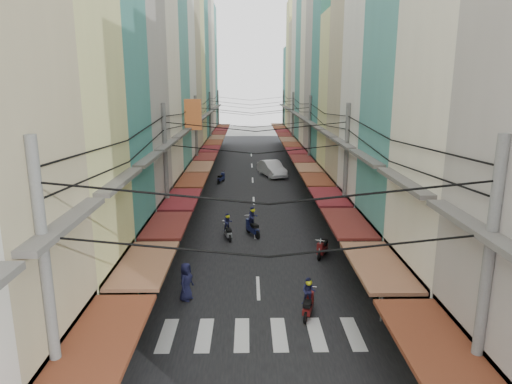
{
  "coord_description": "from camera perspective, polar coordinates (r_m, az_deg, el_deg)",
  "views": [
    {
      "loc": [
        -0.44,
        -21.4,
        9.22
      ],
      "look_at": [
        0.04,
        6.01,
        2.65
      ],
      "focal_mm": 32.0,
      "sensor_mm": 36.0,
      "label": 1
    }
  ],
  "objects": [
    {
      "name": "market_umbrella",
      "position": [
        17.35,
        21.87,
        -11.7
      ],
      "size": [
        2.29,
        2.29,
        2.41
      ],
      "color": "#B2B2B7",
      "rests_on": "ground"
    },
    {
      "name": "sidewalk_right",
      "position": [
        42.97,
        8.3,
        0.98
      ],
      "size": [
        3.0,
        80.0,
        0.06
      ],
      "primitive_type": "cube",
      "color": "slate",
      "rests_on": "ground"
    },
    {
      "name": "traffic_sign",
      "position": [
        18.51,
        15.67,
        -9.31
      ],
      "size": [
        0.1,
        0.66,
        3.02
      ],
      "color": "slate",
      "rests_on": "ground"
    },
    {
      "name": "moving_scooters",
      "position": [
        27.28,
        0.37,
        -5.15
      ],
      "size": [
        6.94,
        27.19,
        1.85
      ],
      "color": "black",
      "rests_on": "ground"
    },
    {
      "name": "ground",
      "position": [
        23.3,
        0.16,
        -9.83
      ],
      "size": [
        160.0,
        160.0,
        0.0
      ],
      "primitive_type": "plane",
      "color": "#60605C",
      "rests_on": "ground"
    },
    {
      "name": "white_car",
      "position": [
        46.35,
        2.01,
        1.99
      ],
      "size": [
        5.94,
        3.73,
        1.96
      ],
      "primitive_type": "imported",
      "rotation": [
        0.0,
        0.0,
        0.3
      ],
      "color": "silver",
      "rests_on": "ground"
    },
    {
      "name": "building_row_left",
      "position": [
        38.69,
        -12.54,
        13.99
      ],
      "size": [
        7.8,
        67.67,
        23.7
      ],
      "color": "silver",
      "rests_on": "ground"
    },
    {
      "name": "crosswalk",
      "position": [
        17.94,
        0.57,
        -17.36
      ],
      "size": [
        7.55,
        2.4,
        0.01
      ],
      "color": "silver",
      "rests_on": "ground"
    },
    {
      "name": "utility_poles",
      "position": [
        36.51,
        -0.33,
        9.34
      ],
      "size": [
        10.2,
        66.13,
        8.2
      ],
      "color": "slate",
      "rests_on": "ground"
    },
    {
      "name": "bicycle",
      "position": [
        25.87,
        17.11,
        -8.04
      ],
      "size": [
        1.74,
        1.21,
        1.12
      ],
      "primitive_type": "imported",
      "rotation": [
        0.0,
        0.0,
        1.98
      ],
      "color": "black",
      "rests_on": "ground"
    },
    {
      "name": "sidewalk_left",
      "position": [
        42.84,
        -9.12,
        0.91
      ],
      "size": [
        3.0,
        80.0,
        0.06
      ],
      "primitive_type": "cube",
      "color": "slate",
      "rests_on": "ground"
    },
    {
      "name": "parked_scooters",
      "position": [
        19.9,
        13.31,
        -13.01
      ],
      "size": [
        12.94,
        14.32,
        0.99
      ],
      "color": "black",
      "rests_on": "ground"
    },
    {
      "name": "road",
      "position": [
        42.41,
        -0.4,
        0.93
      ],
      "size": [
        10.0,
        80.0,
        0.02
      ],
      "primitive_type": "cube",
      "color": "black",
      "rests_on": "ground"
    },
    {
      "name": "building_row_right",
      "position": [
        38.76,
        11.77,
        13.48
      ],
      "size": [
        7.8,
        68.98,
        22.59
      ],
      "color": "teal",
      "rests_on": "ground"
    },
    {
      "name": "pedestrians",
      "position": [
        27.51,
        -8.2,
        -3.98
      ],
      "size": [
        12.26,
        26.59,
        2.18
      ],
      "color": "#271E28",
      "rests_on": "ground"
    }
  ]
}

